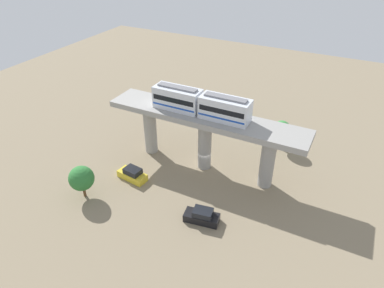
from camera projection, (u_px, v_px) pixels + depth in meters
name	position (u px, v px, depth m)	size (l,w,h in m)	color
ground_plane	(204.00, 166.00, 50.95)	(120.00, 120.00, 0.00)	#84755B
viaduct	(205.00, 129.00, 47.48)	(5.20, 28.00, 8.57)	#999691
train	(201.00, 103.00, 45.72)	(2.64, 13.55, 3.24)	silver
parked_car_black	(202.00, 216.00, 41.34)	(2.45, 4.43, 1.76)	black
parked_car_yellow	(132.00, 174.00, 48.13)	(2.30, 4.39, 1.76)	yellow
tree_near_viaduct	(81.00, 178.00, 43.92)	(3.25, 3.25, 4.56)	brown
tree_mid_lot	(282.00, 129.00, 53.22)	(2.70, 2.70, 4.78)	brown
tree_far_corner	(228.00, 106.00, 60.78)	(2.91, 2.91, 4.49)	brown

